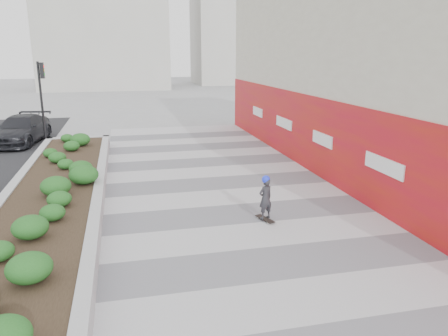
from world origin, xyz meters
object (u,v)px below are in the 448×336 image
(traffic_signal_near, at_px, (42,90))
(planter, at_px, (54,193))
(car_dark, at_px, (21,130))
(skateboarder, at_px, (265,198))

(traffic_signal_near, bearing_deg, planter, -80.65)
(traffic_signal_near, relative_size, car_dark, 0.85)
(planter, bearing_deg, traffic_signal_near, 99.35)
(traffic_signal_near, bearing_deg, car_dark, 169.29)
(car_dark, bearing_deg, traffic_signal_near, -1.42)
(planter, relative_size, traffic_signal_near, 4.29)
(planter, height_order, car_dark, car_dark)
(planter, bearing_deg, skateboarder, -24.29)
(planter, relative_size, car_dark, 3.63)
(skateboarder, xyz_separation_m, car_dark, (-8.99, 13.44, 0.04))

